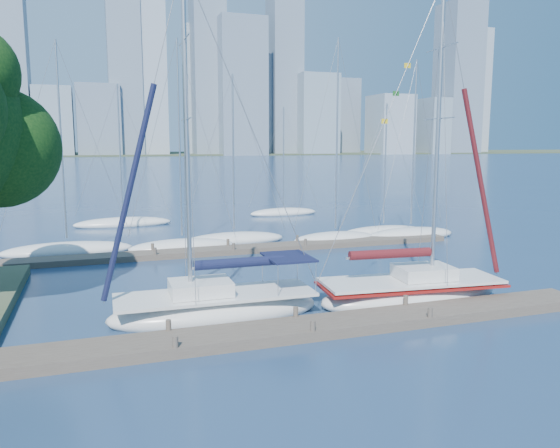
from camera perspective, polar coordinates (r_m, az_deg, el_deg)
name	(u,v)px	position (r m, az deg, el deg)	size (l,w,h in m)	color
ground	(304,334)	(21.33, 2.51, -11.37)	(700.00, 700.00, 0.00)	#172E4B
near_dock	(304,329)	(21.26, 2.51, -10.86)	(26.00, 2.00, 0.40)	#493E35
far_dock	(245,249)	(36.60, -3.63, -2.63)	(30.00, 1.80, 0.36)	#493E35
far_shore	(107,155)	(338.84, -17.58, 6.92)	(800.00, 100.00, 1.50)	#38472D
sailboat_navy	(215,292)	(22.97, -6.76, -7.03)	(8.90, 3.04, 14.61)	silver
sailboat_maroon	(412,277)	(25.79, 13.58, -5.45)	(9.14, 3.71, 14.86)	silver
bg_boat_0	(68,250)	(38.43, -21.31, -2.52)	(8.59, 3.82, 13.95)	silver
bg_boat_1	(182,246)	(37.74, -10.17, -2.25)	(7.50, 3.69, 14.27)	silver
bg_boat_2	(234,239)	(39.92, -4.79, -1.58)	(7.75, 3.88, 12.34)	silver
bg_boat_3	(335,238)	(40.32, 5.81, -1.45)	(6.55, 2.44, 14.83)	silver
bg_boat_4	(383,231)	(44.33, 10.74, -0.75)	(7.15, 2.64, 10.54)	silver
bg_boat_5	(411,234)	(43.06, 13.50, -1.02)	(7.65, 4.49, 13.63)	silver
bg_boat_6	(123,223)	(49.72, -16.08, 0.11)	(8.60, 4.80, 12.49)	silver
bg_boat_7	(284,212)	(55.06, 0.37, 1.21)	(7.26, 3.86, 10.97)	silver
skyline	(138,85)	(311.69, -14.57, 13.88)	(502.63, 51.31, 121.32)	gray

